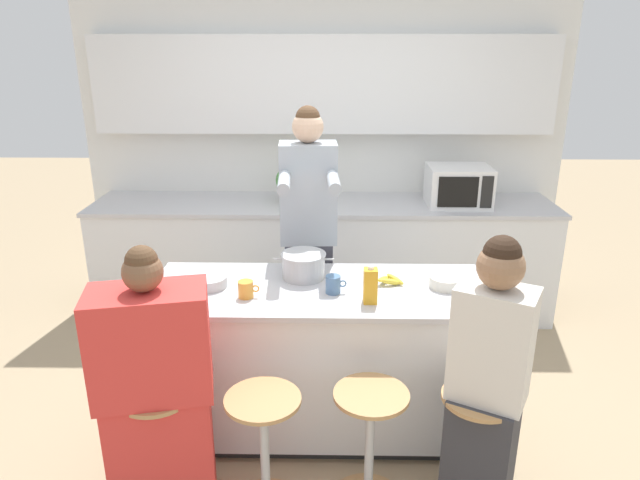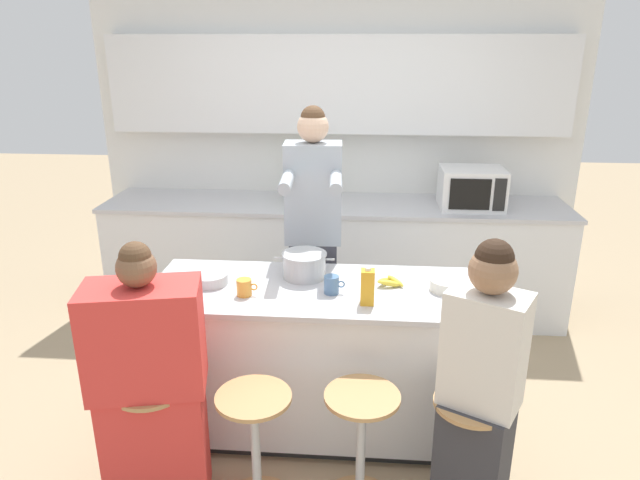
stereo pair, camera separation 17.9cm
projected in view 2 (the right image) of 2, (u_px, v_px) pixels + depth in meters
The scene contains 20 objects.
ground_plane at pixel (319, 424), 3.39m from camera, with size 16.00×16.00×0.00m, color tan.
wall_back at pixel (337, 120), 4.63m from camera, with size 3.95×0.22×2.70m.
back_counter at pixel (334, 258), 4.68m from camera, with size 3.67×0.69×0.94m.
kitchen_island at pixel (319, 358), 3.24m from camera, with size 1.85×0.72×0.89m.
bar_stool_leftmost at pixel (156, 440), 2.75m from camera, with size 0.38×0.38×0.64m.
bar_stool_center_left at pixel (256, 450), 2.68m from camera, with size 0.38×0.38×0.64m.
bar_stool_center_right at pixel (361, 450), 2.69m from camera, with size 0.38×0.38×0.64m.
bar_stool_rightmost at pixel (467, 457), 2.64m from camera, with size 0.38×0.38×0.64m.
person_cooking at pixel (313, 249), 3.61m from camera, with size 0.38×0.58×1.80m.
person_wrapped_blanket at pixel (150, 388), 2.65m from camera, with size 0.56×0.39×1.35m.
person_seated_near at pixel (479, 398), 2.53m from camera, with size 0.40×0.37×1.41m.
cooking_pot at pixel (304, 265), 3.21m from camera, with size 0.34×0.26×0.14m.
fruit_bowl at pixel (210, 279), 3.13m from camera, with size 0.20×0.20×0.06m.
mixing_bowl_steel at pixel (447, 285), 3.05m from camera, with size 0.18×0.18×0.06m.
coffee_cup_near at pixel (244, 287), 2.99m from camera, with size 0.11×0.08×0.09m.
coffee_cup_far at pixel (332, 285), 3.01m from camera, with size 0.11×0.08×0.10m.
banana_bunch at pixel (390, 282), 3.11m from camera, with size 0.17×0.12×0.05m.
juice_carton at pixel (367, 287), 2.88m from camera, with size 0.07×0.07×0.20m.
microwave at pixel (471, 188), 4.35m from camera, with size 0.48×0.39×0.31m.
potted_plant at pixel (303, 182), 4.49m from camera, with size 0.24×0.24×0.30m.
Camera 2 is at (0.23, -2.82, 2.16)m, focal length 32.00 mm.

